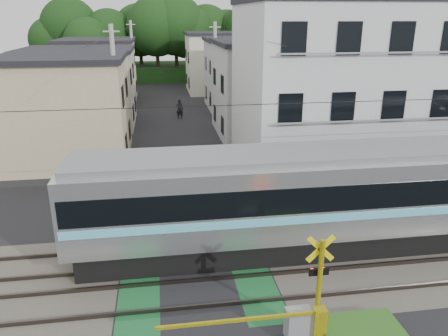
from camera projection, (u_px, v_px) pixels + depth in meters
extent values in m
plane|color=black|center=(196.00, 274.00, 15.06)|extent=(120.00, 120.00, 0.00)
cube|color=#47423A|center=(196.00, 274.00, 15.06)|extent=(120.00, 6.00, 0.00)
cube|color=black|center=(196.00, 274.00, 15.06)|extent=(5.20, 120.00, 0.00)
cube|color=#145126|center=(140.00, 278.00, 14.79)|extent=(1.30, 6.00, 0.00)
cube|color=#145126|center=(250.00, 269.00, 15.32)|extent=(1.30, 6.00, 0.00)
cube|color=#3F3833|center=(201.00, 306.00, 13.26)|extent=(120.00, 0.08, 0.14)
cube|color=#3F3833|center=(197.00, 280.00, 14.57)|extent=(120.00, 0.08, 0.14)
cube|color=#3F3833|center=(195.00, 264.00, 15.50)|extent=(120.00, 0.08, 0.14)
cube|color=#3F3833|center=(191.00, 245.00, 16.81)|extent=(120.00, 0.08, 0.14)
cube|color=black|center=(323.00, 235.00, 16.73)|extent=(18.02, 2.48, 0.94)
cube|color=black|center=(150.00, 252.00, 15.86)|extent=(2.50, 2.29, 0.63)
cube|color=silver|center=(326.00, 191.00, 16.13)|extent=(18.77, 2.92, 2.71)
cube|color=black|center=(327.00, 183.00, 16.02)|extent=(18.47, 2.96, 0.92)
cube|color=#5CC6E8|center=(325.00, 200.00, 16.25)|extent=(18.59, 2.95, 0.29)
cube|color=slate|center=(329.00, 153.00, 15.64)|extent=(18.40, 2.39, 0.25)
cube|color=black|center=(62.00, 195.00, 14.68)|extent=(0.10, 2.51, 1.63)
cylinder|color=#FEE90D|center=(319.00, 290.00, 11.63)|extent=(0.14, 0.14, 3.00)
cube|color=#FEE90D|center=(321.00, 249.00, 11.32)|extent=(0.77, 0.05, 0.77)
cube|color=#FEE90D|center=(321.00, 249.00, 11.32)|extent=(0.77, 0.05, 0.77)
cube|color=black|center=(319.00, 272.00, 11.55)|extent=(0.55, 0.05, 0.20)
sphere|color=#FF0C07|center=(312.00, 271.00, 11.59)|extent=(0.16, 0.16, 0.16)
sphere|color=#FF0C07|center=(324.00, 270.00, 11.63)|extent=(0.16, 0.16, 0.16)
cube|color=gray|center=(298.00, 325.00, 11.90)|extent=(0.70, 0.50, 0.90)
cube|color=#FEE90D|center=(320.00, 326.00, 11.71)|extent=(0.30, 0.30, 1.10)
cube|color=#FEE90D|center=(237.00, 320.00, 11.24)|extent=(4.20, 0.08, 0.08)
cylinder|color=#FEE90D|center=(113.00, 198.00, 17.50)|extent=(0.14, 0.14, 3.00)
cube|color=#FEE90D|center=(110.00, 171.00, 17.01)|extent=(0.77, 0.05, 0.77)
cube|color=#FEE90D|center=(110.00, 171.00, 17.01)|extent=(0.77, 0.05, 0.77)
cube|color=black|center=(111.00, 187.00, 17.25)|extent=(0.55, 0.05, 0.20)
sphere|color=#FF0C07|center=(107.00, 188.00, 17.17)|extent=(0.16, 0.16, 0.16)
sphere|color=#FF0C07|center=(115.00, 188.00, 17.21)|extent=(0.16, 0.16, 0.16)
cube|color=gray|center=(127.00, 221.00, 17.92)|extent=(0.70, 0.50, 0.90)
cube|color=#FEE90D|center=(115.00, 217.00, 18.05)|extent=(0.30, 0.30, 1.10)
cube|color=#FEE90D|center=(169.00, 204.00, 18.22)|extent=(4.20, 0.08, 0.08)
cube|color=silver|center=(335.00, 92.00, 23.64)|extent=(10.00, 8.00, 9.00)
cube|color=black|center=(343.00, 0.00, 22.10)|extent=(10.20, 8.16, 0.30)
cube|color=black|center=(287.00, 173.00, 20.35)|extent=(1.10, 0.06, 1.40)
cube|color=black|center=(337.00, 170.00, 20.69)|extent=(1.10, 0.06, 1.40)
cube|color=black|center=(386.00, 167.00, 21.03)|extent=(1.10, 0.06, 1.40)
cube|color=black|center=(432.00, 165.00, 21.38)|extent=(1.10, 0.06, 1.40)
cube|color=gray|center=(363.00, 182.00, 20.86)|extent=(9.00, 0.06, 0.08)
cube|color=black|center=(291.00, 109.00, 19.36)|extent=(1.10, 0.06, 1.40)
cube|color=black|center=(343.00, 107.00, 19.70)|extent=(1.10, 0.06, 1.40)
cube|color=black|center=(394.00, 106.00, 20.04)|extent=(1.10, 0.06, 1.40)
cube|color=black|center=(442.00, 104.00, 20.39)|extent=(1.10, 0.06, 1.40)
cube|color=gray|center=(370.00, 121.00, 19.87)|extent=(9.00, 0.06, 0.08)
cube|color=black|center=(294.00, 39.00, 18.37)|extent=(1.10, 0.06, 1.40)
cube|color=black|center=(349.00, 38.00, 18.71)|extent=(1.10, 0.06, 1.40)
cube|color=black|center=(402.00, 38.00, 19.05)|extent=(1.10, 0.06, 1.40)
cube|color=gray|center=(377.00, 53.00, 18.88)|extent=(9.00, 0.06, 0.08)
cube|color=#C3B18A|center=(66.00, 111.00, 26.22)|extent=(7.00, 7.00, 6.00)
cube|color=black|center=(60.00, 57.00, 25.18)|extent=(7.35, 7.35, 0.30)
cube|color=black|center=(127.00, 144.00, 25.65)|extent=(0.06, 1.00, 1.20)
cube|color=black|center=(130.00, 129.00, 28.91)|extent=(0.06, 1.00, 1.20)
cube|color=black|center=(123.00, 96.00, 24.72)|extent=(0.06, 1.00, 1.20)
cube|color=black|center=(127.00, 87.00, 27.99)|extent=(0.06, 1.00, 1.20)
cube|color=#B1B4B6|center=(266.00, 91.00, 31.75)|extent=(7.00, 8.00, 6.50)
cube|color=black|center=(268.00, 42.00, 30.62)|extent=(7.35, 8.40, 0.30)
cube|color=black|center=(222.00, 125.00, 30.03)|extent=(0.06, 1.00, 1.20)
cube|color=black|center=(215.00, 113.00, 33.76)|extent=(0.06, 1.00, 1.20)
cube|color=black|center=(222.00, 84.00, 29.10)|extent=(0.06, 1.00, 1.20)
cube|color=black|center=(214.00, 76.00, 32.84)|extent=(0.06, 1.00, 1.20)
cube|color=beige|center=(81.00, 89.00, 34.59)|extent=(8.00, 7.00, 5.80)
cube|color=black|center=(77.00, 50.00, 33.58)|extent=(8.40, 7.35, 0.30)
cube|color=black|center=(133.00, 112.00, 34.05)|extent=(0.06, 1.00, 1.20)
cube|color=black|center=(135.00, 104.00, 37.32)|extent=(0.06, 1.00, 1.20)
cube|color=black|center=(131.00, 76.00, 33.12)|extent=(0.06, 1.00, 1.20)
cube|color=black|center=(133.00, 70.00, 36.39)|extent=(0.06, 1.00, 1.20)
cube|color=#B1B4B6|center=(245.00, 75.00, 41.19)|extent=(7.00, 7.00, 6.20)
cube|color=black|center=(245.00, 40.00, 40.11)|extent=(7.35, 7.35, 0.30)
cube|color=black|center=(210.00, 99.00, 39.65)|extent=(0.06, 1.00, 1.20)
cube|color=black|center=(206.00, 92.00, 42.92)|extent=(0.06, 1.00, 1.20)
cube|color=black|center=(210.00, 67.00, 38.73)|extent=(0.06, 1.00, 1.20)
cube|color=black|center=(206.00, 63.00, 41.99)|extent=(0.06, 1.00, 1.20)
cube|color=#C3B18A|center=(99.00, 73.00, 43.92)|extent=(7.00, 8.00, 6.00)
cube|color=black|center=(96.00, 40.00, 42.88)|extent=(7.35, 8.40, 0.30)
cube|color=black|center=(135.00, 92.00, 43.11)|extent=(0.06, 1.00, 1.20)
cube|color=black|center=(136.00, 86.00, 46.84)|extent=(0.06, 1.00, 1.20)
cube|color=black|center=(133.00, 63.00, 42.18)|extent=(0.06, 1.00, 1.20)
cube|color=black|center=(135.00, 59.00, 45.92)|extent=(0.06, 1.00, 1.20)
cube|color=beige|center=(222.00, 64.00, 50.39)|extent=(8.00, 7.00, 6.40)
cube|color=black|center=(222.00, 33.00, 49.28)|extent=(8.40, 7.35, 0.30)
cube|color=black|center=(189.00, 83.00, 48.82)|extent=(0.06, 1.00, 1.20)
cube|color=black|center=(187.00, 79.00, 52.08)|extent=(0.06, 1.00, 1.20)
cube|color=black|center=(188.00, 57.00, 47.89)|extent=(0.06, 1.00, 1.20)
cube|color=black|center=(186.00, 55.00, 51.16)|extent=(0.06, 1.00, 1.20)
cube|color=#163511|center=(164.00, 71.00, 61.40)|extent=(40.00, 10.00, 2.00)
cylinder|color=#332114|center=(55.00, 66.00, 58.36)|extent=(0.50, 0.50, 4.15)
sphere|color=#163511|center=(52.00, 40.00, 57.26)|extent=(5.82, 5.82, 5.82)
cylinder|color=#332114|center=(73.00, 61.00, 58.79)|extent=(0.50, 0.50, 5.39)
sphere|color=#163511|center=(70.00, 27.00, 57.37)|extent=(7.54, 7.54, 7.54)
cylinder|color=#332114|center=(90.00, 68.00, 55.68)|extent=(0.50, 0.50, 4.15)
sphere|color=#163511|center=(88.00, 41.00, 54.59)|extent=(5.81, 5.81, 5.81)
cylinder|color=#332114|center=(111.00, 64.00, 58.52)|extent=(0.50, 0.50, 4.68)
sphere|color=#163511|center=(109.00, 34.00, 57.29)|extent=(6.56, 6.56, 6.56)
cylinder|color=#332114|center=(141.00, 60.00, 61.12)|extent=(0.50, 0.50, 5.03)
sphere|color=#163511|center=(139.00, 30.00, 59.79)|extent=(7.04, 7.04, 7.04)
cylinder|color=#332114|center=(158.00, 61.00, 58.00)|extent=(0.50, 0.50, 5.46)
sphere|color=#163511|center=(156.00, 27.00, 56.56)|extent=(7.64, 7.64, 7.64)
cylinder|color=#332114|center=(176.00, 60.00, 58.54)|extent=(0.50, 0.50, 5.58)
sphere|color=#163511|center=(175.00, 25.00, 57.07)|extent=(7.81, 7.81, 7.81)
cylinder|color=#332114|center=(187.00, 62.00, 59.07)|extent=(0.50, 0.50, 4.97)
sphere|color=#163511|center=(186.00, 31.00, 57.76)|extent=(6.96, 6.96, 6.96)
cylinder|color=#332114|center=(207.00, 60.00, 61.49)|extent=(0.50, 0.50, 4.97)
sphere|color=#163511|center=(206.00, 31.00, 60.18)|extent=(6.96, 6.96, 6.96)
cylinder|color=#332114|center=(227.00, 61.00, 62.19)|extent=(0.50, 0.50, 4.64)
sphere|color=#163511|center=(227.00, 34.00, 60.96)|extent=(6.50, 6.50, 6.50)
cylinder|color=#332114|center=(252.00, 61.00, 59.44)|extent=(0.50, 0.50, 5.18)
sphere|color=#163511|center=(252.00, 29.00, 58.07)|extent=(7.25, 7.25, 7.25)
cylinder|color=#332114|center=(257.00, 60.00, 63.33)|extent=(0.50, 0.50, 4.74)
sphere|color=#163511|center=(258.00, 32.00, 62.08)|extent=(6.64, 6.64, 6.64)
cube|color=black|center=(361.00, 101.00, 15.18)|extent=(60.00, 0.02, 0.02)
cylinder|color=#A5A5A0|center=(116.00, 96.00, 25.40)|extent=(0.26, 0.26, 8.00)
cube|color=#A5A5A0|center=(111.00, 31.00, 24.21)|extent=(0.90, 0.08, 0.08)
cylinder|color=#A5A5A0|center=(215.00, 74.00, 34.78)|extent=(0.26, 0.26, 8.00)
cube|color=#A5A5A0|center=(215.00, 27.00, 33.59)|extent=(0.90, 0.08, 0.08)
cylinder|color=#A5A5A0|center=(133.00, 61.00, 45.00)|extent=(0.26, 0.26, 8.00)
cube|color=#A5A5A0|center=(131.00, 24.00, 43.81)|extent=(0.90, 0.08, 0.08)
cube|color=black|center=(124.00, 30.00, 34.08)|extent=(0.02, 42.00, 0.02)
cube|color=black|center=(213.00, 29.00, 35.06)|extent=(0.02, 42.00, 0.02)
imported|color=black|center=(180.00, 109.00, 37.37)|extent=(0.71, 0.56, 1.71)
cube|color=#2D5E1E|center=(360.00, 331.00, 12.04)|extent=(2.20, 1.20, 0.40)
cube|color=#2D5E1E|center=(91.00, 226.00, 18.08)|extent=(1.80, 1.00, 0.36)
cube|color=#2D5E1E|center=(296.00, 220.00, 18.64)|extent=(1.50, 0.90, 0.30)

